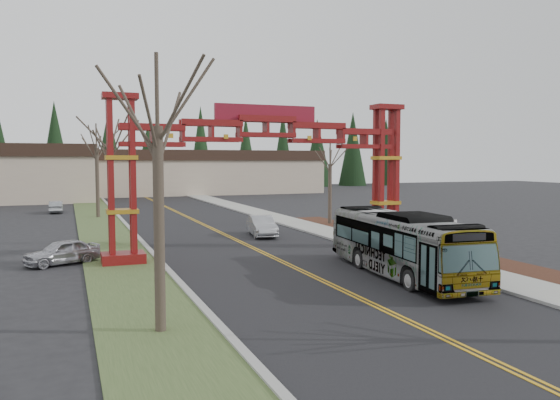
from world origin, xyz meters
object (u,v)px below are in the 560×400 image
transit_bus (401,244)px  bare_tree_median_near (157,128)px  bare_tree_median_mid (110,149)px  gateway_arch (266,151)px  silver_sedan (262,226)px  retail_building_east (197,172)px  barrel_mid (381,231)px  bare_tree_median_far (97,149)px  barrel_north (384,231)px  street_sign (452,231)px  bare_tree_right_far (330,165)px  parked_car_far_a (56,207)px  barrel_south (415,239)px  parked_car_near_a (62,252)px

transit_bus → bare_tree_median_near: (-11.94, -4.46, 4.94)m
transit_bus → bare_tree_median_mid: size_ratio=1.28×
gateway_arch → silver_sedan: 9.26m
retail_building_east → barrel_mid: (-0.41, -58.97, -2.98)m
bare_tree_median_far → barrel_north: (17.65, -22.06, -6.00)m
barrel_mid → barrel_north: (0.06, -0.21, 0.02)m
retail_building_east → bare_tree_median_near: size_ratio=4.34×
gateway_arch → street_sign: size_ratio=8.24×
bare_tree_right_far → barrel_mid: 9.94m
retail_building_east → parked_car_far_a: 37.62m
parked_car_far_a → gateway_arch: bearing=110.8°
bare_tree_right_far → barrel_mid: size_ratio=6.76×
bare_tree_median_mid → street_sign: bare_tree_median_mid is taller
silver_sedan → street_sign: bearing=-53.9°
retail_building_east → silver_sedan: size_ratio=8.53×
barrel_south → barrel_north: size_ratio=0.89×
transit_bus → barrel_south: bearing=55.7°
silver_sedan → bare_tree_median_mid: bearing=-173.6°
bare_tree_median_mid → barrel_mid: 19.05m
gateway_arch → barrel_south: 11.33m
retail_building_east → transit_bus: 70.07m
barrel_south → street_sign: bearing=-101.5°
silver_sedan → bare_tree_right_far: bearing=38.8°
bare_tree_median_near → barrel_north: bare_tree_median_near is taller
bare_tree_right_far → street_sign: 17.50m
transit_bus → bare_tree_median_mid: bare_tree_median_mid is taller
bare_tree_right_far → transit_bus: bearing=-107.2°
transit_bus → barrel_north: transit_bus is taller
retail_building_east → bare_tree_right_far: size_ratio=5.28×
transit_bus → bare_tree_median_near: bearing=-154.5°
transit_bus → barrel_south: (5.95, 7.26, -1.03)m
transit_bus → barrel_mid: bearing=67.4°
bare_tree_median_near → barrel_mid: bearing=40.9°
bare_tree_median_mid → street_sign: 21.78m
retail_building_east → street_sign: bearing=-90.9°
bare_tree_median_near → barrel_south: size_ratio=8.97×
bare_tree_median_far → bare_tree_right_far: 22.26m
parked_car_near_a → retail_building_east: bearing=137.5°
barrel_mid → retail_building_east: bearing=89.6°
parked_car_near_a → parked_car_far_a: (-0.81, 30.35, -0.05)m
retail_building_east → parked_car_far_a: (-21.81, -30.51, -2.90)m
barrel_south → bare_tree_median_near: bearing=-146.8°
silver_sedan → barrel_south: size_ratio=4.56×
bare_tree_median_mid → silver_sedan: bearing=-1.9°
retail_building_east → parked_car_near_a: bearing=-109.0°
transit_bus → bare_tree_right_far: 20.85m
parked_car_far_a → barrel_mid: parked_car_far_a is taller
bare_tree_median_mid → barrel_mid: bare_tree_median_mid is taller
transit_bus → parked_car_far_a: size_ratio=2.95×
transit_bus → parked_car_far_a: 42.31m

